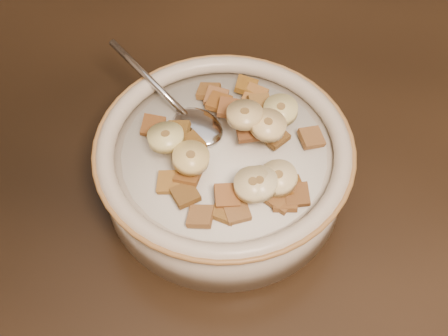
# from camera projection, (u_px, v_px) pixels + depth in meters

# --- Properties ---
(cereal_bowl) EXTENTS (0.22, 0.22, 0.05)m
(cereal_bowl) POSITION_uv_depth(u_px,v_px,m) (224.00, 170.00, 0.57)
(cereal_bowl) COLOR #BAA896
(cereal_bowl) RESTS_ON table
(milk) EXTENTS (0.18, 0.18, 0.00)m
(milk) POSITION_uv_depth(u_px,v_px,m) (224.00, 153.00, 0.55)
(milk) COLOR silver
(milk) RESTS_ON cereal_bowl
(spoon) EXTENTS (0.07, 0.06, 0.01)m
(spoon) POSITION_uv_depth(u_px,v_px,m) (198.00, 127.00, 0.57)
(spoon) COLOR #B5B8BC
(spoon) RESTS_ON cereal_bowl
(cereal_square_0) EXTENTS (0.02, 0.02, 0.01)m
(cereal_square_0) POSITION_uv_depth(u_px,v_px,m) (219.00, 102.00, 0.57)
(cereal_square_0) COLOR brown
(cereal_square_0) RESTS_ON milk
(cereal_square_1) EXTENTS (0.03, 0.03, 0.01)m
(cereal_square_1) POSITION_uv_depth(u_px,v_px,m) (311.00, 138.00, 0.56)
(cereal_square_1) COLOR #986233
(cereal_square_1) RESTS_ON milk
(cereal_square_2) EXTENTS (0.02, 0.02, 0.01)m
(cereal_square_2) POSITION_uv_depth(u_px,v_px,m) (216.00, 97.00, 0.58)
(cereal_square_2) COLOR brown
(cereal_square_2) RESTS_ON milk
(cereal_square_3) EXTENTS (0.03, 0.03, 0.01)m
(cereal_square_3) POSITION_uv_depth(u_px,v_px,m) (281.00, 199.00, 0.52)
(cereal_square_3) COLOR brown
(cereal_square_3) RESTS_ON milk
(cereal_square_4) EXTENTS (0.02, 0.02, 0.01)m
(cereal_square_4) POSITION_uv_depth(u_px,v_px,m) (246.00, 86.00, 0.59)
(cereal_square_4) COLOR #9A6B1A
(cereal_square_4) RESTS_ON milk
(cereal_square_5) EXTENTS (0.02, 0.02, 0.01)m
(cereal_square_5) POSITION_uv_depth(u_px,v_px,m) (225.00, 211.00, 0.51)
(cereal_square_5) COLOR #9B6730
(cereal_square_5) RESTS_ON milk
(cereal_square_6) EXTENTS (0.02, 0.02, 0.01)m
(cereal_square_6) POSITION_uv_depth(u_px,v_px,m) (255.00, 95.00, 0.59)
(cereal_square_6) COLOR olive
(cereal_square_6) RESTS_ON milk
(cereal_square_7) EXTENTS (0.03, 0.03, 0.01)m
(cereal_square_7) POSITION_uv_depth(u_px,v_px,m) (291.00, 186.00, 0.52)
(cereal_square_7) COLOR brown
(cereal_square_7) RESTS_ON milk
(cereal_square_8) EXTENTS (0.02, 0.02, 0.01)m
(cereal_square_8) POSITION_uv_depth(u_px,v_px,m) (188.00, 175.00, 0.52)
(cereal_square_8) COLOR brown
(cereal_square_8) RESTS_ON milk
(cereal_square_9) EXTENTS (0.03, 0.03, 0.01)m
(cereal_square_9) POSITION_uv_depth(u_px,v_px,m) (227.00, 196.00, 0.51)
(cereal_square_9) COLOR brown
(cereal_square_9) RESTS_ON milk
(cereal_square_10) EXTENTS (0.02, 0.03, 0.01)m
(cereal_square_10) POSITION_uv_depth(u_px,v_px,m) (297.00, 195.00, 0.52)
(cereal_square_10) COLOR brown
(cereal_square_10) RESTS_ON milk
(cereal_square_11) EXTENTS (0.02, 0.02, 0.01)m
(cereal_square_11) POSITION_uv_depth(u_px,v_px,m) (200.00, 216.00, 0.51)
(cereal_square_11) COLOR #915F31
(cereal_square_11) RESTS_ON milk
(cereal_square_12) EXTENTS (0.02, 0.02, 0.01)m
(cereal_square_12) POSITION_uv_depth(u_px,v_px,m) (169.00, 182.00, 0.52)
(cereal_square_12) COLOR olive
(cereal_square_12) RESTS_ON milk
(cereal_square_13) EXTENTS (0.02, 0.02, 0.01)m
(cereal_square_13) POSITION_uv_depth(u_px,v_px,m) (229.00, 108.00, 0.56)
(cereal_square_13) COLOR brown
(cereal_square_13) RESTS_ON milk
(cereal_square_14) EXTENTS (0.03, 0.03, 0.01)m
(cereal_square_14) POSITION_uv_depth(u_px,v_px,m) (260.00, 104.00, 0.57)
(cereal_square_14) COLOR brown
(cereal_square_14) RESTS_ON milk
(cereal_square_15) EXTENTS (0.02, 0.02, 0.01)m
(cereal_square_15) POSITION_uv_depth(u_px,v_px,m) (169.00, 134.00, 0.55)
(cereal_square_15) COLOR brown
(cereal_square_15) RESTS_ON milk
(cereal_square_16) EXTENTS (0.03, 0.03, 0.01)m
(cereal_square_16) POSITION_uv_depth(u_px,v_px,m) (237.00, 211.00, 0.51)
(cereal_square_16) COLOR brown
(cereal_square_16) RESTS_ON milk
(cereal_square_17) EXTENTS (0.02, 0.02, 0.01)m
(cereal_square_17) POSITION_uv_depth(u_px,v_px,m) (153.00, 126.00, 0.56)
(cereal_square_17) COLOR brown
(cereal_square_17) RESTS_ON milk
(cereal_square_18) EXTENTS (0.02, 0.02, 0.01)m
(cereal_square_18) POSITION_uv_depth(u_px,v_px,m) (178.00, 131.00, 0.55)
(cereal_square_18) COLOR brown
(cereal_square_18) RESTS_ON milk
(cereal_square_19) EXTENTS (0.03, 0.03, 0.01)m
(cereal_square_19) POSITION_uv_depth(u_px,v_px,m) (275.00, 136.00, 0.55)
(cereal_square_19) COLOR brown
(cereal_square_19) RESTS_ON milk
(cereal_square_20) EXTENTS (0.03, 0.03, 0.01)m
(cereal_square_20) POSITION_uv_depth(u_px,v_px,m) (248.00, 131.00, 0.54)
(cereal_square_20) COLOR brown
(cereal_square_20) RESTS_ON milk
(cereal_square_21) EXTENTS (0.03, 0.03, 0.01)m
(cereal_square_21) POSITION_uv_depth(u_px,v_px,m) (185.00, 195.00, 0.51)
(cereal_square_21) COLOR brown
(cereal_square_21) RESTS_ON milk
(cereal_square_22) EXTENTS (0.02, 0.02, 0.01)m
(cereal_square_22) POSITION_uv_depth(u_px,v_px,m) (209.00, 91.00, 0.59)
(cereal_square_22) COLOR brown
(cereal_square_22) RESTS_ON milk
(cereal_square_23) EXTENTS (0.02, 0.02, 0.01)m
(cereal_square_23) POSITION_uv_depth(u_px,v_px,m) (285.00, 200.00, 0.52)
(cereal_square_23) COLOR brown
(cereal_square_23) RESTS_ON milk
(cereal_square_24) EXTENTS (0.03, 0.03, 0.01)m
(cereal_square_24) POSITION_uv_depth(u_px,v_px,m) (191.00, 144.00, 0.53)
(cereal_square_24) COLOR brown
(cereal_square_24) RESTS_ON milk
(banana_slice_0) EXTENTS (0.04, 0.04, 0.01)m
(banana_slice_0) POSITION_uv_depth(u_px,v_px,m) (278.00, 179.00, 0.51)
(banana_slice_0) COLOR #D7C273
(banana_slice_0) RESTS_ON milk
(banana_slice_1) EXTENTS (0.04, 0.04, 0.01)m
(banana_slice_1) POSITION_uv_depth(u_px,v_px,m) (253.00, 185.00, 0.51)
(banana_slice_1) COLOR #DBCA88
(banana_slice_1) RESTS_ON milk
(banana_slice_2) EXTENTS (0.03, 0.03, 0.02)m
(banana_slice_2) POSITION_uv_depth(u_px,v_px,m) (166.00, 137.00, 0.53)
(banana_slice_2) COLOR #DFCF71
(banana_slice_2) RESTS_ON milk
(banana_slice_3) EXTENTS (0.03, 0.03, 0.01)m
(banana_slice_3) POSITION_uv_depth(u_px,v_px,m) (191.00, 158.00, 0.52)
(banana_slice_3) COLOR tan
(banana_slice_3) RESTS_ON milk
(banana_slice_4) EXTENTS (0.04, 0.04, 0.01)m
(banana_slice_4) POSITION_uv_depth(u_px,v_px,m) (259.00, 183.00, 0.51)
(banana_slice_4) COLOR #F9EBA7
(banana_slice_4) RESTS_ON milk
(banana_slice_5) EXTENTS (0.04, 0.04, 0.01)m
(banana_slice_5) POSITION_uv_depth(u_px,v_px,m) (245.00, 115.00, 0.53)
(banana_slice_5) COLOR #EAC87F
(banana_slice_5) RESTS_ON milk
(banana_slice_6) EXTENTS (0.04, 0.04, 0.01)m
(banana_slice_6) POSITION_uv_depth(u_px,v_px,m) (281.00, 110.00, 0.56)
(banana_slice_6) COLOR #D5C679
(banana_slice_6) RESTS_ON milk
(banana_slice_7) EXTENTS (0.03, 0.03, 0.02)m
(banana_slice_7) POSITION_uv_depth(u_px,v_px,m) (278.00, 178.00, 0.51)
(banana_slice_7) COLOR #F6E297
(banana_slice_7) RESTS_ON milk
(banana_slice_8) EXTENTS (0.04, 0.04, 0.01)m
(banana_slice_8) POSITION_uv_depth(u_px,v_px,m) (268.00, 125.00, 0.53)
(banana_slice_8) COLOR #FFDB81
(banana_slice_8) RESTS_ON milk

